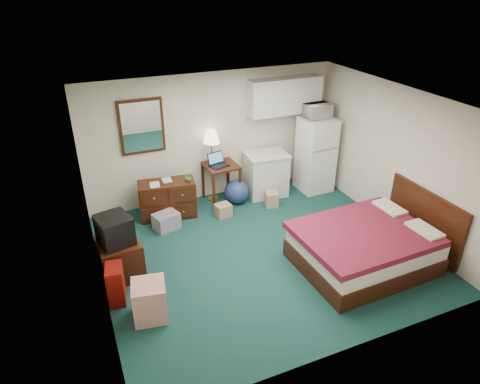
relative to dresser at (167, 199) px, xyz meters
name	(u,v)px	position (x,y,z in m)	size (l,w,h in m)	color
floor	(261,252)	(1.10, -1.76, -0.35)	(5.00, 4.50, 0.01)	#164640
ceiling	(265,103)	(1.10, -1.76, 2.15)	(5.00, 4.50, 0.01)	beige
walls	(263,184)	(1.10, -1.76, 0.90)	(5.01, 4.51, 2.50)	beige
mirror	(142,126)	(-0.25, 0.46, 1.30)	(0.80, 0.06, 1.00)	white
upper_cabinets	(285,96)	(2.55, 0.31, 1.60)	(1.50, 0.35, 0.70)	silver
headboard	(424,220)	(3.56, -2.68, 0.20)	(0.06, 1.56, 1.00)	black
dresser	(167,199)	(0.00, 0.00, 0.00)	(1.03, 0.47, 0.70)	black
floor_lamp	(212,166)	(1.00, 0.29, 0.38)	(0.32, 0.32, 1.47)	#B98F36
desk	(221,183)	(1.14, 0.17, 0.04)	(0.62, 0.62, 0.78)	black
exercise_ball	(237,192)	(1.38, -0.03, -0.11)	(0.49, 0.49, 0.49)	navy
kitchen_counter	(266,175)	(2.08, 0.09, 0.08)	(0.78, 0.60, 0.86)	silver
fridge	(316,155)	(3.12, -0.08, 0.42)	(0.63, 0.63, 1.54)	white
bed	(364,248)	(2.40, -2.68, -0.04)	(1.97, 1.53, 0.63)	#5B1127
tv_stand	(120,258)	(-1.11, -1.45, -0.05)	(0.59, 0.65, 0.59)	black
suitcase	(116,284)	(-1.26, -2.02, -0.06)	(0.22, 0.35, 0.57)	#5D0B01
retail_box	(150,301)	(-0.89, -2.52, -0.08)	(0.43, 0.43, 0.54)	beige
file_bin	(166,221)	(-0.15, -0.44, -0.20)	(0.43, 0.32, 0.30)	gray
cardboard_box_a	(223,210)	(0.95, -0.41, -0.23)	(0.28, 0.24, 0.24)	olive
cardboard_box_b	(271,199)	(1.97, -0.40, -0.21)	(0.24, 0.29, 0.29)	olive
laptop	(219,160)	(1.09, 0.13, 0.55)	(0.35, 0.28, 0.24)	black
crt_tv	(114,230)	(-1.12, -1.46, 0.46)	(0.46, 0.50, 0.42)	black
microwave	(318,109)	(3.11, -0.03, 1.36)	(0.51, 0.28, 0.35)	white
book_a	(149,180)	(-0.30, -0.04, 0.47)	(0.17, 0.02, 0.23)	olive
book_b	(162,176)	(-0.06, 0.06, 0.46)	(0.17, 0.02, 0.23)	olive
mug	(188,178)	(0.39, -0.11, 0.41)	(0.12, 0.09, 0.12)	#408036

